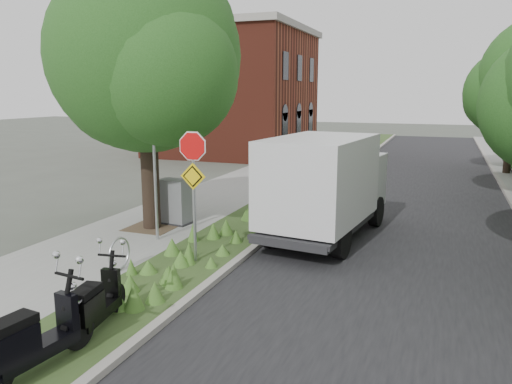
# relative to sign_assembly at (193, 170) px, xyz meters

# --- Properties ---
(ground) EXTENTS (120.00, 120.00, 0.00)m
(ground) POSITION_rel_sign_assembly_xyz_m (1.40, -0.58, -2.33)
(ground) COLOR #4C5147
(ground) RESTS_ON ground
(sidewalk_near) EXTENTS (3.50, 60.00, 0.12)m
(sidewalk_near) POSITION_rel_sign_assembly_xyz_m (-2.85, 9.42, -2.27)
(sidewalk_near) COLOR gray
(sidewalk_near) RESTS_ON ground
(verge) EXTENTS (2.00, 60.00, 0.12)m
(verge) POSITION_rel_sign_assembly_xyz_m (-0.10, 9.42, -2.27)
(verge) COLOR #35491F
(verge) RESTS_ON ground
(kerb_near) EXTENTS (0.20, 60.00, 0.13)m
(kerb_near) POSITION_rel_sign_assembly_xyz_m (0.90, 9.42, -2.26)
(kerb_near) COLOR #9E9991
(kerb_near) RESTS_ON ground
(road) EXTENTS (7.00, 60.00, 0.01)m
(road) POSITION_rel_sign_assembly_xyz_m (4.40, 9.42, -2.32)
(road) COLOR black
(road) RESTS_ON ground
(street_tree_main) EXTENTS (6.21, 5.54, 7.66)m
(street_tree_main) POSITION_rel_sign_assembly_xyz_m (-2.68, 2.28, 2.48)
(street_tree_main) COLOR black
(street_tree_main) RESTS_ON ground
(bare_post) EXTENTS (0.08, 0.08, 4.00)m
(bare_post) POSITION_rel_sign_assembly_xyz_m (-1.80, 1.22, -0.21)
(bare_post) COLOR #A5A8AD
(bare_post) RESTS_ON ground
(bike_hoop) EXTENTS (0.06, 0.78, 0.77)m
(bike_hoop) POSITION_rel_sign_assembly_xyz_m (-1.30, -1.18, -1.83)
(bike_hoop) COLOR #A5A8AD
(bike_hoop) RESTS_ON ground
(sign_assembly) EXTENTS (0.94, 0.08, 3.22)m
(sign_assembly) POSITION_rel_sign_assembly_xyz_m (0.00, 0.00, 0.00)
(sign_assembly) COLOR #A5A8AD
(sign_assembly) RESTS_ON ground
(brick_building) EXTENTS (9.40, 10.40, 8.30)m
(brick_building) POSITION_rel_sign_assembly_xyz_m (-8.10, 21.42, 1.88)
(brick_building) COLOR maroon
(brick_building) RESTS_ON ground
(far_tree_c) EXTENTS (4.37, 3.89, 5.93)m
(far_tree_c) POSITION_rel_sign_assembly_xyz_m (8.34, 17.46, 1.63)
(far_tree_c) COLOR black
(far_tree_c) RESTS_ON ground
(scooter_near) EXTENTS (0.56, 1.78, 0.85)m
(scooter_near) POSITION_rel_sign_assembly_xyz_m (0.09, -3.86, -1.79)
(scooter_near) COLOR black
(scooter_near) RESTS_ON ground
(scooter_far) EXTENTS (0.58, 1.99, 0.95)m
(scooter_far) POSITION_rel_sign_assembly_xyz_m (0.10, -5.30, -1.74)
(scooter_far) COLOR black
(scooter_far) RESTS_ON ground
(box_truck) EXTENTS (2.77, 5.70, 2.49)m
(box_truck) POSITION_rel_sign_assembly_xyz_m (2.38, 3.35, -0.71)
(box_truck) COLOR #262628
(box_truck) RESTS_ON ground
(utility_cabinet) EXTENTS (1.10, 0.80, 1.36)m
(utility_cabinet) POSITION_rel_sign_assembly_xyz_m (-2.21, 2.92, -1.55)
(utility_cabinet) COLOR #262628
(utility_cabinet) RESTS_ON ground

